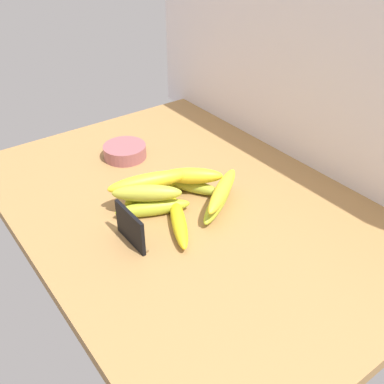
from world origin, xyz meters
TOP-DOWN VIEW (x-y plane):
  - counter_top at (0.00, 0.00)cm, footprint 110.00×76.00cm
  - back_wall at (0.00, 39.00)cm, footprint 130.00×2.00cm
  - chalkboard_sign at (4.32, -18.14)cm, footprint 11.00×1.80cm
  - fruit_bowl at (-29.63, -0.62)cm, footprint 12.18×12.18cm
  - banana_0 at (5.36, 5.38)cm, footprint 13.23×17.87cm
  - banana_1 at (-7.10, -6.04)cm, footprint 5.16×15.30cm
  - banana_2 at (6.26, -6.89)cm, footprint 18.24×11.67cm
  - banana_3 at (-4.52, 4.04)cm, footprint 17.09×11.41cm
  - banana_4 at (-1.52, -8.90)cm, footprint 10.42×17.84cm
  - banana_5 at (6.10, 5.88)cm, footprint 13.75×18.13cm
  - banana_6 at (-2.83, -9.49)cm, footprint 12.69×15.72cm
  - banana_7 at (-6.25, -7.08)cm, footprint 9.25×20.09cm
  - banana_8 at (-3.16, 3.70)cm, footprint 12.59×14.73cm

SIDE VIEW (x-z plane):
  - counter_top at x=0.00cm, z-range 0.00..3.00cm
  - banana_3 at x=-4.52cm, z-range 3.00..6.32cm
  - banana_2 at x=6.26cm, z-range 3.00..6.32cm
  - banana_0 at x=5.36cm, z-range 3.00..6.40cm
  - banana_4 at x=-1.52cm, z-range 3.00..6.62cm
  - fruit_bowl at x=-29.63cm, z-range 3.00..6.71cm
  - banana_1 at x=-7.10cm, z-range 3.00..7.00cm
  - chalkboard_sign at x=4.32cm, z-range 2.66..11.06cm
  - banana_5 at x=6.10cm, z-range 6.40..9.84cm
  - banana_8 at x=-3.16cm, z-range 6.32..10.34cm
  - banana_6 at x=-2.83cm, z-range 6.62..10.63cm
  - banana_7 at x=-6.25cm, z-range 7.00..11.15cm
  - back_wall at x=0.00cm, z-range 0.00..70.00cm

